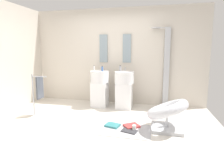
{
  "coord_description": "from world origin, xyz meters",
  "views": [
    {
      "loc": [
        1.02,
        -3.26,
        1.5
      ],
      "look_at": [
        0.15,
        0.55,
        0.95
      ],
      "focal_mm": 28.84,
      "sensor_mm": 36.0,
      "label": 1
    }
  ],
  "objects_px": {
    "pedestal_sink_right": "(124,88)",
    "towel_rack": "(39,88)",
    "pedestal_sink_left": "(100,87)",
    "soap_bottle_blue": "(102,69)",
    "magazine_charcoal": "(129,131)",
    "coffee_mug": "(134,128)",
    "lounge_chair": "(167,112)",
    "magazine_red": "(132,126)",
    "soap_bottle_grey": "(120,69)",
    "shower_column": "(166,66)",
    "soap_bottle_white": "(94,68)",
    "magazine_teal": "(113,125)"
  },
  "relations": [
    {
      "from": "towel_rack",
      "to": "soap_bottle_white",
      "type": "bearing_deg",
      "value": 45.92
    },
    {
      "from": "magazine_red",
      "to": "soap_bottle_white",
      "type": "bearing_deg",
      "value": 98.4
    },
    {
      "from": "towel_rack",
      "to": "soap_bottle_grey",
      "type": "distance_m",
      "value": 1.99
    },
    {
      "from": "towel_rack",
      "to": "magazine_teal",
      "type": "relative_size",
      "value": 3.58
    },
    {
      "from": "lounge_chair",
      "to": "soap_bottle_white",
      "type": "bearing_deg",
      "value": 147.82
    },
    {
      "from": "soap_bottle_white",
      "to": "soap_bottle_grey",
      "type": "relative_size",
      "value": 0.93
    },
    {
      "from": "coffee_mug",
      "to": "soap_bottle_blue",
      "type": "height_order",
      "value": "soap_bottle_blue"
    },
    {
      "from": "soap_bottle_blue",
      "to": "magazine_charcoal",
      "type": "bearing_deg",
      "value": -55.68
    },
    {
      "from": "pedestal_sink_right",
      "to": "soap_bottle_blue",
      "type": "xyz_separation_m",
      "value": [
        -0.55,
        -0.08,
        0.49
      ]
    },
    {
      "from": "shower_column",
      "to": "soap_bottle_grey",
      "type": "distance_m",
      "value": 1.18
    },
    {
      "from": "pedestal_sink_left",
      "to": "magazine_red",
      "type": "relative_size",
      "value": 3.76
    },
    {
      "from": "pedestal_sink_left",
      "to": "coffee_mug",
      "type": "distance_m",
      "value": 1.71
    },
    {
      "from": "pedestal_sink_right",
      "to": "soap_bottle_blue",
      "type": "distance_m",
      "value": 0.74
    },
    {
      "from": "pedestal_sink_left",
      "to": "soap_bottle_grey",
      "type": "xyz_separation_m",
      "value": [
        0.54,
        0.03,
        0.5
      ]
    },
    {
      "from": "magazine_charcoal",
      "to": "soap_bottle_grey",
      "type": "bearing_deg",
      "value": 122.1
    },
    {
      "from": "pedestal_sink_right",
      "to": "soap_bottle_grey",
      "type": "xyz_separation_m",
      "value": [
        -0.11,
        0.03,
        0.5
      ]
    },
    {
      "from": "lounge_chair",
      "to": "soap_bottle_blue",
      "type": "relative_size",
      "value": 7.26
    },
    {
      "from": "magazine_teal",
      "to": "magazine_red",
      "type": "xyz_separation_m",
      "value": [
        0.37,
        0.06,
        0.0
      ]
    },
    {
      "from": "soap_bottle_blue",
      "to": "towel_rack",
      "type": "bearing_deg",
      "value": -144.11
    },
    {
      "from": "pedestal_sink_left",
      "to": "soap_bottle_white",
      "type": "xyz_separation_m",
      "value": [
        -0.16,
        0.03,
        0.49
      ]
    },
    {
      "from": "magazine_teal",
      "to": "soap_bottle_blue",
      "type": "relative_size",
      "value": 1.87
    },
    {
      "from": "lounge_chair",
      "to": "magazine_teal",
      "type": "height_order",
      "value": "lounge_chair"
    },
    {
      "from": "coffee_mug",
      "to": "soap_bottle_white",
      "type": "height_order",
      "value": "soap_bottle_white"
    },
    {
      "from": "lounge_chair",
      "to": "magazine_teal",
      "type": "bearing_deg",
      "value": -174.55
    },
    {
      "from": "towel_rack",
      "to": "soap_bottle_white",
      "type": "xyz_separation_m",
      "value": [
        0.97,
        1.0,
        0.38
      ]
    },
    {
      "from": "coffee_mug",
      "to": "soap_bottle_blue",
      "type": "xyz_separation_m",
      "value": [
        -0.95,
        1.19,
        0.95
      ]
    },
    {
      "from": "pedestal_sink_right",
      "to": "soap_bottle_white",
      "type": "height_order",
      "value": "soap_bottle_white"
    },
    {
      "from": "magazine_charcoal",
      "to": "soap_bottle_white",
      "type": "distance_m",
      "value": 2.04
    },
    {
      "from": "towel_rack",
      "to": "soap_bottle_grey",
      "type": "height_order",
      "value": "soap_bottle_grey"
    },
    {
      "from": "soap_bottle_white",
      "to": "soap_bottle_blue",
      "type": "bearing_deg",
      "value": -23.68
    },
    {
      "from": "lounge_chair",
      "to": "soap_bottle_white",
      "type": "xyz_separation_m",
      "value": [
        -1.79,
        1.13,
        0.66
      ]
    },
    {
      "from": "shower_column",
      "to": "magazine_red",
      "type": "xyz_separation_m",
      "value": [
        -0.69,
        -1.48,
        -1.05
      ]
    },
    {
      "from": "lounge_chair",
      "to": "soap_bottle_blue",
      "type": "xyz_separation_m",
      "value": [
        -1.53,
        1.01,
        0.66
      ]
    },
    {
      "from": "lounge_chair",
      "to": "magazine_red",
      "type": "distance_m",
      "value": 0.73
    },
    {
      "from": "magazine_teal",
      "to": "soap_bottle_white",
      "type": "xyz_separation_m",
      "value": [
        -0.77,
        1.23,
        0.98
      ]
    },
    {
      "from": "shower_column",
      "to": "soap_bottle_white",
      "type": "distance_m",
      "value": 1.86
    },
    {
      "from": "pedestal_sink_left",
      "to": "soap_bottle_blue",
      "type": "relative_size",
      "value": 7.36
    },
    {
      "from": "lounge_chair",
      "to": "soap_bottle_blue",
      "type": "distance_m",
      "value": 1.95
    },
    {
      "from": "pedestal_sink_right",
      "to": "towel_rack",
      "type": "bearing_deg",
      "value": -151.45
    },
    {
      "from": "pedestal_sink_left",
      "to": "magazine_charcoal",
      "type": "xyz_separation_m",
      "value": [
        0.96,
        -1.35,
        -0.5
      ]
    },
    {
      "from": "pedestal_sink_right",
      "to": "soap_bottle_grey",
      "type": "height_order",
      "value": "soap_bottle_grey"
    },
    {
      "from": "towel_rack",
      "to": "magazine_red",
      "type": "distance_m",
      "value": 2.2
    },
    {
      "from": "lounge_chair",
      "to": "magazine_red",
      "type": "xyz_separation_m",
      "value": [
        -0.65,
        -0.04,
        -0.32
      ]
    },
    {
      "from": "magazine_teal",
      "to": "soap_bottle_grey",
      "type": "bearing_deg",
      "value": 107.28
    },
    {
      "from": "lounge_chair",
      "to": "soap_bottle_grey",
      "type": "bearing_deg",
      "value": 134.14
    },
    {
      "from": "magazine_red",
      "to": "coffee_mug",
      "type": "relative_size",
      "value": 2.86
    },
    {
      "from": "coffee_mug",
      "to": "soap_bottle_white",
      "type": "bearing_deg",
      "value": 132.67
    },
    {
      "from": "towel_rack",
      "to": "soap_bottle_white",
      "type": "distance_m",
      "value": 1.45
    },
    {
      "from": "pedestal_sink_left",
      "to": "towel_rack",
      "type": "height_order",
      "value": "pedestal_sink_left"
    },
    {
      "from": "shower_column",
      "to": "towel_rack",
      "type": "xyz_separation_m",
      "value": [
        -2.81,
        -1.31,
        -0.45
      ]
    }
  ]
}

